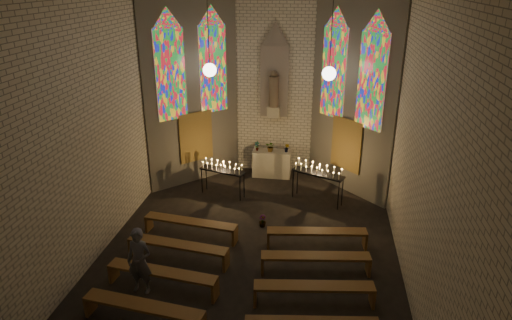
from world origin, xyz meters
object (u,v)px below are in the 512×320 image
(votive_stand_left, at_px, (222,168))
(votive_stand_right, at_px, (318,171))
(aisle_flower_pot, at_px, (262,221))
(visitor, at_px, (140,261))
(altar, at_px, (272,163))

(votive_stand_left, relative_size, votive_stand_right, 0.92)
(aisle_flower_pot, distance_m, votive_stand_right, 2.63)
(votive_stand_left, distance_m, visitor, 5.37)
(votive_stand_left, bearing_deg, aisle_flower_pot, -32.62)
(altar, relative_size, votive_stand_right, 0.79)
(votive_stand_right, distance_m, visitor, 6.66)
(aisle_flower_pot, height_order, votive_stand_right, votive_stand_right)
(altar, xyz_separation_m, votive_stand_left, (-1.47, -1.85, 0.50))
(altar, distance_m, votive_stand_left, 2.41)
(votive_stand_left, height_order, visitor, visitor)
(aisle_flower_pot, relative_size, votive_stand_right, 0.21)
(aisle_flower_pot, relative_size, visitor, 0.22)
(aisle_flower_pot, bearing_deg, visitor, -125.77)
(altar, xyz_separation_m, visitor, (-2.28, -7.15, 0.34))
(votive_stand_right, xyz_separation_m, visitor, (-4.02, -5.30, -0.26))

